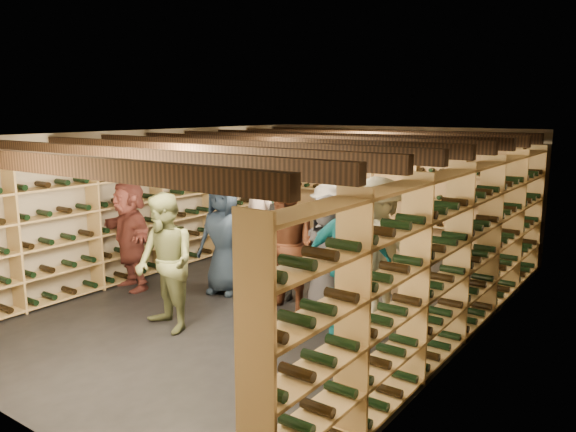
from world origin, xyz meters
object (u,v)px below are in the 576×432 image
Objects in this scene: person_2 at (165,263)px; person_6 at (224,238)px; person_11 at (360,244)px; person_4 at (348,262)px; person_10 at (272,229)px; person_8 at (286,247)px; crate_loose at (404,288)px; crate_stack_right at (411,265)px; person_5 at (130,235)px; person_7 at (259,230)px; person_1 at (281,240)px; crate_stack_left at (362,249)px; person_12 at (328,256)px; person_3 at (378,251)px; person_9 at (327,231)px.

person_2 is 1.03× the size of person_6.
person_6 is 2.06m from person_11.
person_4 reaches higher than person_10.
person_8 is 1.02× the size of person_11.
crate_loose is at bearing 72.11° from person_8.
person_4 is at bearing -19.86° from person_6.
person_10 is at bearing 110.84° from person_2.
crate_loose is at bearing 73.56° from person_4.
crate_stack_right is 0.30× the size of person_6.
person_7 is (1.62, 1.14, 0.08)m from person_5.
person_2 is at bearing -165.38° from person_4.
person_2 is (-1.82, -3.06, 0.78)m from crate_loose.
person_2 is 1.58m from person_6.
person_1 reaches higher than crate_loose.
person_6 is (-1.07, -2.36, 0.50)m from crate_stack_left.
person_11 is at bearing 35.71° from person_5.
person_8 is at bearing 25.24° from person_5.
person_10 is 1.01× the size of person_12.
person_6 is at bearing -178.75° from person_8.
person_5 is 0.92× the size of person_7.
person_1 is 0.89m from person_6.
person_4 is 0.64m from person_12.
person_6 is at bearing 168.92° from person_12.
person_1 is at bearing 153.01° from person_12.
person_1 reaches higher than person_6.
person_7 reaches higher than person_5.
person_7 is (-2.11, 0.23, -0.03)m from person_3.
person_10 reaches higher than crate_stack_right.
person_2 reaches higher than person_5.
person_3 is 1.13× the size of person_5.
person_9 is (-0.43, 1.74, -0.15)m from person_8.
person_3 is (0.19, -1.31, 0.87)m from crate_loose.
person_9 reaches higher than crate_stack_left.
person_5 is (-3.60, -0.37, -0.07)m from person_4.
crate_loose is 1.58m from person_3.
crate_stack_left is 0.39× the size of person_1.
crate_stack_left is 1.36× the size of crate_loose.
person_3 reaches higher than crate_loose.
crate_loose is at bearing 59.80° from person_12.
person_12 is (1.46, -0.39, -0.10)m from person_7.
person_5 is 2.65m from person_8.
person_2 reaches higher than crate_stack_left.
person_3 is (2.01, 1.75, 0.08)m from person_2.
person_11 reaches higher than crate_loose.
crate_stack_right is at bearing 53.18° from person_7.
person_11 reaches higher than person_10.
person_7 is at bearing -85.61° from person_10.
person_9 is at bearing 23.79° from person_10.
person_8 reaches higher than crate_stack_right.
person_10 is at bearing 69.66° from person_6.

